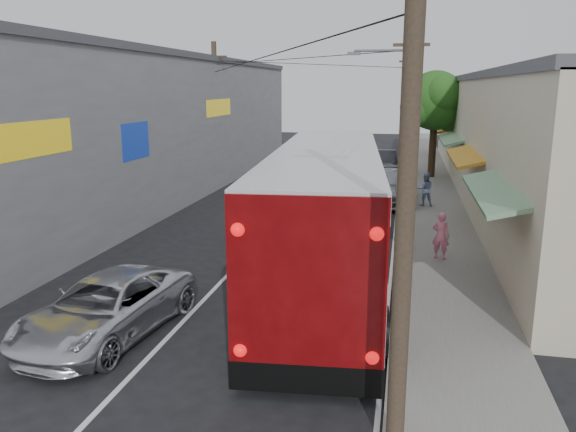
% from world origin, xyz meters
% --- Properties ---
extents(ground, '(120.00, 120.00, 0.00)m').
position_xyz_m(ground, '(0.00, 0.00, 0.00)').
color(ground, black).
rests_on(ground, ground).
extents(sidewalk, '(3.00, 80.00, 0.12)m').
position_xyz_m(sidewalk, '(6.50, 20.00, 0.06)').
color(sidewalk, slate).
rests_on(sidewalk, ground).
extents(building_right, '(7.09, 40.00, 6.25)m').
position_xyz_m(building_right, '(10.99, 22.00, 3.15)').
color(building_right, beige).
rests_on(building_right, ground).
extents(building_left, '(7.20, 36.00, 7.25)m').
position_xyz_m(building_left, '(-8.50, 18.00, 3.65)').
color(building_left, gray).
rests_on(building_left, ground).
extents(utility_poles, '(11.80, 45.28, 8.00)m').
position_xyz_m(utility_poles, '(3.13, 20.33, 4.13)').
color(utility_poles, '#473828').
rests_on(utility_poles, ground).
extents(street_tree, '(4.40, 4.00, 6.60)m').
position_xyz_m(street_tree, '(6.87, 26.02, 4.67)').
color(street_tree, '#3F2B19').
rests_on(street_tree, ground).
extents(coach_bus, '(4.06, 13.80, 3.92)m').
position_xyz_m(coach_bus, '(2.99, 5.93, 2.03)').
color(coach_bus, silver).
rests_on(coach_bus, ground).
extents(jeepney, '(2.90, 5.21, 1.38)m').
position_xyz_m(jeepney, '(-1.40, 1.00, 0.69)').
color(jeepney, silver).
rests_on(jeepney, ground).
extents(parked_suv, '(2.39, 5.52, 1.58)m').
position_xyz_m(parked_suv, '(4.60, 18.00, 0.79)').
color(parked_suv, gray).
rests_on(parked_suv, ground).
extents(parked_car_mid, '(2.28, 4.61, 1.51)m').
position_xyz_m(parked_car_mid, '(4.06, 21.36, 0.75)').
color(parked_car_mid, '#28292E').
rests_on(parked_car_mid, ground).
extents(parked_car_far, '(1.94, 4.54, 1.45)m').
position_xyz_m(parked_car_far, '(3.80, 28.09, 0.73)').
color(parked_car_far, black).
rests_on(parked_car_far, ground).
extents(pedestrian_near, '(0.66, 0.53, 1.56)m').
position_xyz_m(pedestrian_near, '(6.42, 8.34, 0.90)').
color(pedestrian_near, pink).
rests_on(pedestrian_near, sidewalk).
extents(pedestrian_far, '(0.81, 0.65, 1.58)m').
position_xyz_m(pedestrian_far, '(6.16, 16.86, 0.91)').
color(pedestrian_far, '#8B9ECA').
rests_on(pedestrian_far, sidewalk).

